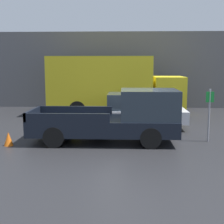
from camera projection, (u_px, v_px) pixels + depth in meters
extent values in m
plane|color=#232326|center=(129.00, 140.00, 12.17)|extent=(60.00, 60.00, 0.00)
cube|color=#56565B|center=(128.00, 70.00, 20.95)|extent=(28.00, 0.15, 5.06)
cube|color=black|center=(104.00, 126.00, 11.78)|extent=(5.50, 2.00, 0.58)
cube|color=#28333D|center=(149.00, 104.00, 11.59)|extent=(2.09, 1.88, 1.08)
cube|color=black|center=(75.00, 110.00, 12.70)|extent=(3.03, 0.10, 0.32)
cube|color=black|center=(66.00, 118.00, 10.83)|extent=(3.03, 0.10, 0.32)
cube|color=black|center=(33.00, 113.00, 11.83)|extent=(0.10, 2.00, 0.32)
cylinder|color=black|center=(147.00, 128.00, 12.62)|extent=(0.75, 0.26, 0.75)
cylinder|color=black|center=(151.00, 138.00, 10.88)|extent=(0.75, 0.26, 0.75)
cylinder|color=black|center=(64.00, 127.00, 12.76)|extent=(0.75, 0.26, 0.75)
cylinder|color=black|center=(54.00, 137.00, 11.02)|extent=(0.75, 0.26, 0.75)
cube|color=silver|center=(133.00, 115.00, 14.43)|extent=(4.79, 1.91, 0.56)
cube|color=#28333D|center=(137.00, 101.00, 14.33)|extent=(2.64, 1.68, 0.72)
cylinder|color=black|center=(163.00, 117.00, 15.26)|extent=(0.73, 0.22, 0.73)
cylinder|color=black|center=(168.00, 124.00, 13.56)|extent=(0.73, 0.22, 0.73)
cylinder|color=black|center=(103.00, 117.00, 15.38)|extent=(0.73, 0.22, 0.73)
cylinder|color=black|center=(100.00, 123.00, 13.68)|extent=(0.73, 0.22, 0.73)
cube|color=gold|center=(168.00, 92.00, 17.93)|extent=(1.69, 2.30, 1.79)
cube|color=gold|center=(100.00, 82.00, 18.01)|extent=(5.85, 2.42, 2.92)
cylinder|color=black|center=(161.00, 105.00, 19.14)|extent=(0.92, 0.30, 0.92)
cylinder|color=black|center=(165.00, 110.00, 17.01)|extent=(0.92, 0.30, 0.92)
cylinder|color=black|center=(83.00, 104.00, 19.34)|extent=(0.92, 0.30, 0.92)
cylinder|color=black|center=(78.00, 109.00, 17.21)|extent=(0.92, 0.30, 0.92)
cylinder|color=gray|center=(209.00, 115.00, 11.80)|extent=(0.07, 0.07, 2.01)
cube|color=#198C33|center=(210.00, 97.00, 11.67)|extent=(0.30, 0.02, 0.40)
cone|color=orange|center=(8.00, 139.00, 11.29)|extent=(0.34, 0.34, 0.50)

